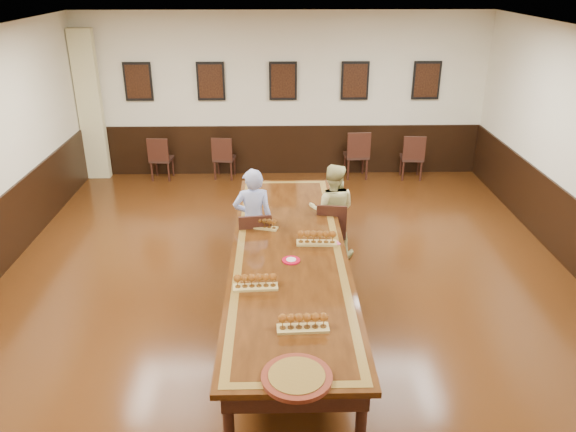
{
  "coord_description": "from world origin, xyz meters",
  "views": [
    {
      "loc": [
        -0.14,
        -6.07,
        3.91
      ],
      "look_at": [
        0.0,
        0.5,
        1.0
      ],
      "focal_mm": 35.0,
      "sensor_mm": 36.0,
      "label": 1
    }
  ],
  "objects_px": {
    "chair_woman": "(331,229)",
    "conference_table": "(289,261)",
    "person_woman": "(332,211)",
    "chair_man": "(254,241)",
    "spare_chair_d": "(412,156)",
    "spare_chair_c": "(356,154)",
    "person_man": "(253,220)",
    "carved_platter": "(297,377)",
    "spare_chair_a": "(161,157)",
    "spare_chair_b": "(224,157)"
  },
  "relations": [
    {
      "from": "chair_woman",
      "to": "conference_table",
      "type": "distance_m",
      "value": 1.41
    },
    {
      "from": "person_woman",
      "to": "chair_man",
      "type": "bearing_deg",
      "value": 31.0
    },
    {
      "from": "person_woman",
      "to": "chair_woman",
      "type": "bearing_deg",
      "value": 90.0
    },
    {
      "from": "spare_chair_d",
      "to": "person_woman",
      "type": "relative_size",
      "value": 0.65
    },
    {
      "from": "spare_chair_c",
      "to": "conference_table",
      "type": "distance_m",
      "value": 4.94
    },
    {
      "from": "chair_man",
      "to": "conference_table",
      "type": "relative_size",
      "value": 0.19
    },
    {
      "from": "chair_woman",
      "to": "person_man",
      "type": "xyz_separation_m",
      "value": [
        -1.11,
        -0.3,
        0.29
      ]
    },
    {
      "from": "spare_chair_c",
      "to": "carved_platter",
      "type": "distance_m",
      "value": 7.19
    },
    {
      "from": "conference_table",
      "to": "spare_chair_d",
      "type": "bearing_deg",
      "value": 60.91
    },
    {
      "from": "conference_table",
      "to": "chair_woman",
      "type": "bearing_deg",
      "value": 62.64
    },
    {
      "from": "spare_chair_a",
      "to": "conference_table",
      "type": "bearing_deg",
      "value": 122.0
    },
    {
      "from": "spare_chair_b",
      "to": "person_woman",
      "type": "distance_m",
      "value": 3.87
    },
    {
      "from": "person_man",
      "to": "conference_table",
      "type": "distance_m",
      "value": 1.07
    },
    {
      "from": "spare_chair_c",
      "to": "conference_table",
      "type": "height_order",
      "value": "spare_chair_c"
    },
    {
      "from": "spare_chair_a",
      "to": "spare_chair_b",
      "type": "distance_m",
      "value": 1.25
    },
    {
      "from": "spare_chair_d",
      "to": "conference_table",
      "type": "distance_m",
      "value": 5.29
    },
    {
      "from": "person_man",
      "to": "conference_table",
      "type": "height_order",
      "value": "person_man"
    },
    {
      "from": "conference_table",
      "to": "person_man",
      "type": "bearing_deg",
      "value": 116.2
    },
    {
      "from": "spare_chair_a",
      "to": "conference_table",
      "type": "height_order",
      "value": "spare_chair_a"
    },
    {
      "from": "spare_chair_a",
      "to": "carved_platter",
      "type": "bearing_deg",
      "value": 113.81
    },
    {
      "from": "spare_chair_c",
      "to": "spare_chair_d",
      "type": "height_order",
      "value": "spare_chair_c"
    },
    {
      "from": "conference_table",
      "to": "person_woman",
      "type": "bearing_deg",
      "value": 63.9
    },
    {
      "from": "spare_chair_d",
      "to": "person_man",
      "type": "xyz_separation_m",
      "value": [
        -3.04,
        -3.67,
        0.28
      ]
    },
    {
      "from": "spare_chair_a",
      "to": "spare_chair_c",
      "type": "distance_m",
      "value": 3.91
    },
    {
      "from": "chair_man",
      "to": "person_man",
      "type": "bearing_deg",
      "value": -90.0
    },
    {
      "from": "chair_woman",
      "to": "spare_chair_a",
      "type": "distance_m",
      "value": 4.63
    },
    {
      "from": "chair_man",
      "to": "spare_chair_c",
      "type": "distance_m",
      "value": 4.31
    },
    {
      "from": "chair_man",
      "to": "person_woman",
      "type": "distance_m",
      "value": 1.24
    },
    {
      "from": "spare_chair_d",
      "to": "carved_platter",
      "type": "distance_m",
      "value": 7.41
    },
    {
      "from": "chair_woman",
      "to": "conference_table",
      "type": "bearing_deg",
      "value": 69.91
    },
    {
      "from": "person_man",
      "to": "person_woman",
      "type": "bearing_deg",
      "value": -168.22
    },
    {
      "from": "chair_man",
      "to": "spare_chair_a",
      "type": "height_order",
      "value": "chair_man"
    },
    {
      "from": "chair_woman",
      "to": "spare_chair_c",
      "type": "distance_m",
      "value": 3.56
    },
    {
      "from": "chair_man",
      "to": "spare_chair_b",
      "type": "xyz_separation_m",
      "value": [
        -0.73,
        3.88,
        -0.03
      ]
    },
    {
      "from": "spare_chair_b",
      "to": "person_man",
      "type": "bearing_deg",
      "value": 107.91
    },
    {
      "from": "chair_woman",
      "to": "carved_platter",
      "type": "distance_m",
      "value": 3.64
    },
    {
      "from": "chair_woman",
      "to": "spare_chair_d",
      "type": "xyz_separation_m",
      "value": [
        1.93,
        3.38,
        0.01
      ]
    },
    {
      "from": "chair_man",
      "to": "spare_chair_b",
      "type": "height_order",
      "value": "chair_man"
    },
    {
      "from": "spare_chair_a",
      "to": "spare_chair_b",
      "type": "relative_size",
      "value": 1.01
    },
    {
      "from": "spare_chair_b",
      "to": "spare_chair_a",
      "type": "bearing_deg",
      "value": 8.68
    },
    {
      "from": "spare_chair_d",
      "to": "person_man",
      "type": "bearing_deg",
      "value": 55.1
    },
    {
      "from": "chair_woman",
      "to": "spare_chair_a",
      "type": "height_order",
      "value": "chair_woman"
    },
    {
      "from": "spare_chair_a",
      "to": "spare_chair_c",
      "type": "bearing_deg",
      "value": -175.29
    },
    {
      "from": "spare_chair_a",
      "to": "person_man",
      "type": "relative_size",
      "value": 0.59
    },
    {
      "from": "chair_woman",
      "to": "person_man",
      "type": "bearing_deg",
      "value": 22.15
    },
    {
      "from": "chair_man",
      "to": "carved_platter",
      "type": "xyz_separation_m",
      "value": [
        0.47,
        -3.17,
        0.31
      ]
    },
    {
      "from": "chair_woman",
      "to": "spare_chair_c",
      "type": "height_order",
      "value": "spare_chair_c"
    },
    {
      "from": "spare_chair_c",
      "to": "conference_table",
      "type": "relative_size",
      "value": 0.2
    },
    {
      "from": "chair_man",
      "to": "spare_chair_a",
      "type": "distance_m",
      "value": 4.33
    },
    {
      "from": "spare_chair_b",
      "to": "spare_chair_d",
      "type": "relative_size",
      "value": 0.95
    }
  ]
}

